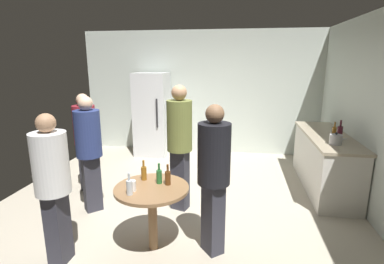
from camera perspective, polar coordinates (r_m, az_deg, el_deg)
ground_plane at (r=4.57m, az=-2.95°, el=-13.70°), size 5.20×5.20×0.10m
wall_back at (r=6.69m, az=1.67°, el=7.61°), size 5.32×0.06×2.70m
wall_side_right at (r=4.40m, az=32.62°, el=2.33°), size 0.06×5.20×2.70m
refrigerator at (r=6.55m, az=-7.71°, el=3.39°), size 0.70×0.68×1.80m
kitchen_counter at (r=5.30m, az=24.19°, el=-5.14°), size 0.64×2.06×0.90m
kettle at (r=4.61m, az=26.04°, el=-1.29°), size 0.24×0.17×0.18m
wine_bottle_on_counter at (r=4.83m, az=26.61°, el=-0.17°), size 0.08×0.08×0.31m
beer_bottle_on_counter at (r=5.07m, az=25.75°, el=0.13°), size 0.06×0.06×0.23m
foreground_table at (r=3.27m, az=-7.75°, el=-12.16°), size 0.80×0.80×0.73m
beer_bottle_amber at (r=3.40m, az=-9.28°, el=-7.76°), size 0.06×0.06×0.23m
beer_bottle_brown at (r=3.24m, az=-4.69°, el=-8.72°), size 0.06×0.06×0.23m
beer_bottle_green at (r=3.28m, az=-6.35°, el=-8.45°), size 0.06×0.06×0.23m
beer_bottle_clear at (r=3.07m, az=-11.99°, el=-10.31°), size 0.06×0.06×0.23m
plastic_cup_white at (r=3.16m, az=-11.48°, el=-10.12°), size 0.08×0.08×0.11m
person_in_maroon_shirt at (r=4.91m, az=-19.88°, el=-0.62°), size 0.45×0.45×1.56m
person_in_black_shirt at (r=3.08m, az=4.23°, el=-7.24°), size 0.48×0.48×1.63m
person_in_olive_shirt at (r=3.99m, az=-2.41°, el=-1.26°), size 0.43×0.43×1.74m
person_in_white_shirt at (r=3.23m, az=-25.35°, el=-8.26°), size 0.34×0.34×1.57m
person_in_navy_shirt at (r=4.20m, az=-19.29°, el=-2.53°), size 0.48×0.48×1.60m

